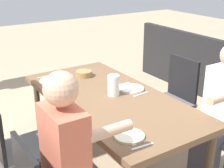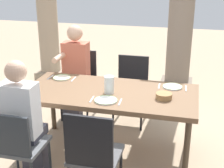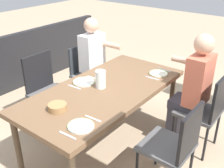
{
  "view_description": "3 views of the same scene",
  "coord_description": "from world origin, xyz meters",
  "px_view_note": "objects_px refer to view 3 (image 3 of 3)",
  "views": [
    {
      "loc": [
        -2.22,
        1.42,
        1.91
      ],
      "look_at": [
        0.1,
        -0.09,
        0.84
      ],
      "focal_mm": 50.98,
      "sensor_mm": 36.0,
      "label": 1
    },
    {
      "loc": [
        0.84,
        -3.21,
        2.1
      ],
      "look_at": [
        0.04,
        -0.05,
        0.88
      ],
      "focal_mm": 52.2,
      "sensor_mm": 36.0,
      "label": 2
    },
    {
      "loc": [
        1.97,
        1.63,
        2.07
      ],
      "look_at": [
        -0.03,
        0.08,
        0.84
      ],
      "focal_mm": 43.8,
      "sensor_mm": 36.0,
      "label": 3
    }
  ],
  "objects_px": {
    "diner_woman_green": "(96,62)",
    "plate_1": "(84,82)",
    "plate_2": "(81,126)",
    "bread_basket": "(57,107)",
    "chair_west_south": "(87,71)",
    "dining_table": "(104,94)",
    "diner_man_white": "(192,88)",
    "plate_0": "(159,73)",
    "chair_mid_north": "(175,144)",
    "water_pitcher": "(101,80)",
    "chair_west_north": "(206,108)",
    "chair_mid_south": "(46,87)"
  },
  "relations": [
    {
      "from": "diner_man_white",
      "to": "plate_2",
      "type": "relative_size",
      "value": 6.03
    },
    {
      "from": "dining_table",
      "to": "bread_basket",
      "type": "relative_size",
      "value": 11.19
    },
    {
      "from": "chair_west_south",
      "to": "bread_basket",
      "type": "xyz_separation_m",
      "value": [
        1.26,
        0.82,
        0.29
      ]
    },
    {
      "from": "chair_mid_north",
      "to": "bread_basket",
      "type": "xyz_separation_m",
      "value": [
        0.52,
        -0.94,
        0.28
      ]
    },
    {
      "from": "chair_west_north",
      "to": "chair_west_south",
      "type": "height_order",
      "value": "chair_west_north"
    },
    {
      "from": "chair_west_north",
      "to": "diner_man_white",
      "type": "bearing_deg",
      "value": -90.85
    },
    {
      "from": "chair_west_north",
      "to": "bread_basket",
      "type": "bearing_deg",
      "value": -36.73
    },
    {
      "from": "dining_table",
      "to": "plate_2",
      "type": "bearing_deg",
      "value": 23.84
    },
    {
      "from": "diner_man_white",
      "to": "water_pitcher",
      "type": "xyz_separation_m",
      "value": [
        0.67,
        -0.74,
        0.14
      ]
    },
    {
      "from": "chair_west_north",
      "to": "plate_0",
      "type": "relative_size",
      "value": 4.3
    },
    {
      "from": "chair_west_north",
      "to": "diner_man_white",
      "type": "distance_m",
      "value": 0.26
    },
    {
      "from": "diner_woman_green",
      "to": "plate_1",
      "type": "xyz_separation_m",
      "value": [
        0.7,
        0.43,
        0.09
      ]
    },
    {
      "from": "diner_woman_green",
      "to": "water_pitcher",
      "type": "bearing_deg",
      "value": 44.06
    },
    {
      "from": "chair_mid_south",
      "to": "water_pitcher",
      "type": "height_order",
      "value": "water_pitcher"
    },
    {
      "from": "chair_mid_south",
      "to": "water_pitcher",
      "type": "xyz_separation_m",
      "value": [
        -0.07,
        0.84,
        0.31
      ]
    },
    {
      "from": "diner_woman_green",
      "to": "plate_0",
      "type": "xyz_separation_m",
      "value": [
        -0.01,
        0.97,
        0.09
      ]
    },
    {
      "from": "dining_table",
      "to": "chair_west_north",
      "type": "bearing_deg",
      "value": 126.99
    },
    {
      "from": "plate_2",
      "to": "bread_basket",
      "type": "distance_m",
      "value": 0.36
    },
    {
      "from": "chair_mid_north",
      "to": "diner_man_white",
      "type": "height_order",
      "value": "diner_man_white"
    },
    {
      "from": "dining_table",
      "to": "bread_basket",
      "type": "height_order",
      "value": "bread_basket"
    },
    {
      "from": "chair_mid_north",
      "to": "plate_1",
      "type": "height_order",
      "value": "chair_mid_north"
    },
    {
      "from": "water_pitcher",
      "to": "bread_basket",
      "type": "relative_size",
      "value": 1.11
    },
    {
      "from": "plate_1",
      "to": "diner_man_white",
      "type": "bearing_deg",
      "value": 126.03
    },
    {
      "from": "water_pitcher",
      "to": "bread_basket",
      "type": "bearing_deg",
      "value": -1.35
    },
    {
      "from": "chair_west_south",
      "to": "diner_man_white",
      "type": "bearing_deg",
      "value": 90.1
    },
    {
      "from": "dining_table",
      "to": "plate_1",
      "type": "relative_size",
      "value": 7.86
    },
    {
      "from": "chair_west_north",
      "to": "plate_1",
      "type": "xyz_separation_m",
      "value": [
        0.69,
        -1.15,
        0.24
      ]
    },
    {
      "from": "diner_man_white",
      "to": "plate_0",
      "type": "height_order",
      "value": "diner_man_white"
    },
    {
      "from": "dining_table",
      "to": "diner_man_white",
      "type": "distance_m",
      "value": 0.96
    },
    {
      "from": "plate_1",
      "to": "plate_2",
      "type": "distance_m",
      "value": 0.84
    },
    {
      "from": "chair_west_south",
      "to": "chair_mid_south",
      "type": "distance_m",
      "value": 0.74
    },
    {
      "from": "dining_table",
      "to": "chair_west_north",
      "type": "relative_size",
      "value": 2.02
    },
    {
      "from": "diner_man_white",
      "to": "plate_0",
      "type": "xyz_separation_m",
      "value": [
        -0.01,
        -0.42,
        0.06
      ]
    },
    {
      "from": "chair_west_south",
      "to": "water_pitcher",
      "type": "xyz_separation_m",
      "value": [
        0.67,
        0.83,
        0.34
      ]
    },
    {
      "from": "plate_2",
      "to": "diner_woman_green",
      "type": "bearing_deg",
      "value": -143.32
    },
    {
      "from": "plate_1",
      "to": "bread_basket",
      "type": "height_order",
      "value": "bread_basket"
    },
    {
      "from": "diner_woman_green",
      "to": "plate_2",
      "type": "relative_size",
      "value": 5.83
    },
    {
      "from": "water_pitcher",
      "to": "bread_basket",
      "type": "height_order",
      "value": "water_pitcher"
    },
    {
      "from": "dining_table",
      "to": "diner_man_white",
      "type": "xyz_separation_m",
      "value": [
        -0.67,
        0.69,
        0.01
      ]
    },
    {
      "from": "dining_table",
      "to": "bread_basket",
      "type": "xyz_separation_m",
      "value": [
        0.6,
        -0.06,
        0.1
      ]
    },
    {
      "from": "dining_table",
      "to": "chair_mid_south",
      "type": "distance_m",
      "value": 0.9
    },
    {
      "from": "chair_mid_north",
      "to": "diner_woman_green",
      "type": "height_order",
      "value": "diner_woman_green"
    },
    {
      "from": "chair_west_south",
      "to": "chair_mid_north",
      "type": "xyz_separation_m",
      "value": [
        0.74,
        1.76,
        0.01
      ]
    },
    {
      "from": "diner_man_white",
      "to": "chair_mid_south",
      "type": "bearing_deg",
      "value": -64.64
    },
    {
      "from": "chair_west_south",
      "to": "plate_2",
      "type": "distance_m",
      "value": 1.79
    },
    {
      "from": "chair_mid_north",
      "to": "chair_mid_south",
      "type": "distance_m",
      "value": 1.76
    },
    {
      "from": "diner_woman_green",
      "to": "water_pitcher",
      "type": "xyz_separation_m",
      "value": [
        0.67,
        0.65,
        0.17
      ]
    },
    {
      "from": "water_pitcher",
      "to": "chair_mid_south",
      "type": "bearing_deg",
      "value": -85.03
    },
    {
      "from": "chair_west_north",
      "to": "plate_2",
      "type": "height_order",
      "value": "chair_west_north"
    },
    {
      "from": "chair_west_south",
      "to": "plate_1",
      "type": "bearing_deg",
      "value": 41.31
    }
  ]
}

